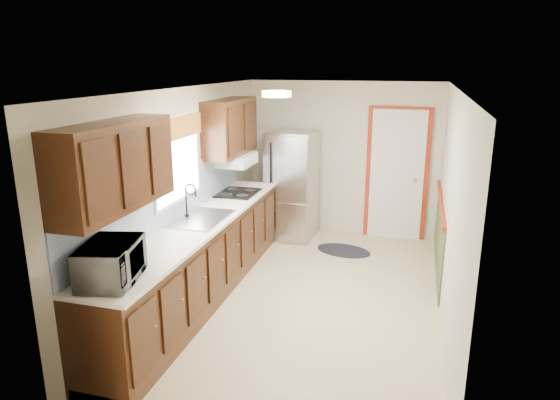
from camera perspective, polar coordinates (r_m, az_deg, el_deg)
The scene contains 8 objects.
room_shell at distance 5.52m, azimuth 3.20°, elevation -0.01°, with size 3.20×5.20×2.52m.
kitchen_run at distance 5.76m, azimuth -9.61°, elevation -3.61°, with size 0.63×4.00×2.20m.
back_wall_trim at distance 7.63m, azimuth 14.12°, elevation 1.48°, with size 1.12×2.30×2.08m.
ceiling_fixture at distance 5.21m, azimuth -0.39°, elevation 12.03°, with size 0.30×0.30×0.06m, color #FFD88C.
microwave at distance 4.29m, azimuth -18.80°, elevation -6.34°, with size 0.60×0.33×0.41m, color white.
refrigerator at distance 7.70m, azimuth 1.36°, elevation 1.70°, with size 0.74×0.72×1.67m.
rug at distance 7.41m, azimuth 7.27°, elevation -5.75°, with size 0.80×0.52×0.01m, color black.
cooktop at distance 6.83m, azimuth -4.81°, elevation 0.82°, with size 0.51×0.61×0.02m, color black.
Camera 1 is at (1.14, -5.20, 2.68)m, focal length 32.00 mm.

